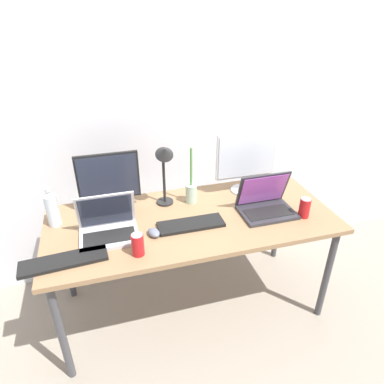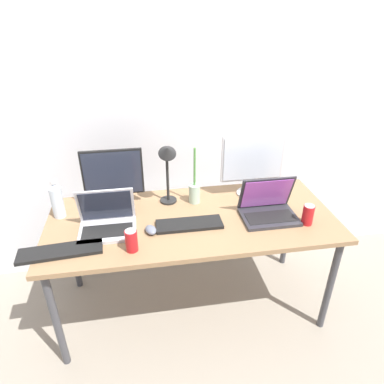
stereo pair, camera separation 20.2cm
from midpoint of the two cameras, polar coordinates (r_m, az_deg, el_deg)
name	(u,v)px [view 1 (the left image)]	position (r m, az deg, el deg)	size (l,w,h in m)	color
ground_plane	(192,303)	(2.59, -2.34, -18.16)	(16.00, 16.00, 0.00)	gray
wall_back	(168,103)	(2.42, -6.45, 14.48)	(7.00, 0.08, 2.60)	silver
work_desk	(192,225)	(2.14, -2.71, -5.68)	(1.76, 0.77, 0.74)	#424247
monitor_left	(109,181)	(2.19, -16.28, 1.64)	(0.38, 0.19, 0.38)	black
monitor_center	(246,160)	(2.31, 6.48, 5.32)	(0.42, 0.17, 0.43)	silver
laptop_silver	(108,226)	(2.01, -16.64, -5.60)	(0.32, 0.24, 0.25)	silver
laptop_secondary	(266,203)	(2.17, 9.58, -1.96)	(0.33, 0.24, 0.25)	#2D2D33
keyboard_main	(191,224)	(2.03, -3.02, -5.50)	(0.39, 0.13, 0.02)	black
keyboard_aux	(64,261)	(1.92, -23.49, -10.59)	(0.43, 0.12, 0.02)	black
mouse_by_keyboard	(154,233)	(1.97, -9.33, -6.78)	(0.06, 0.09, 0.04)	slate
water_bottle	(52,208)	(2.18, -24.80, -2.58)	(0.07, 0.07, 0.25)	silver
soda_can_near_keyboard	(138,245)	(1.83, -12.21, -8.67)	(0.07, 0.07, 0.13)	red
soda_can_by_laptop	(305,208)	(2.17, 15.77, -2.62)	(0.07, 0.07, 0.13)	red
bamboo_vase	(191,192)	(2.23, -2.72, -0.04)	(0.08, 0.08, 0.38)	#B2D1B7
desk_lamp	(165,164)	(2.10, -7.34, 4.60)	(0.11, 0.18, 0.44)	black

